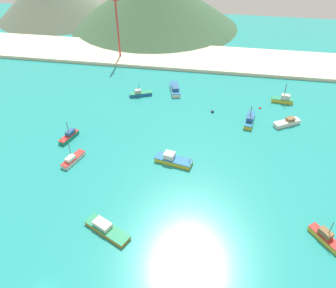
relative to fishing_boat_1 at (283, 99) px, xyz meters
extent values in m
cube|color=teal|center=(-48.05, -44.34, -1.30)|extent=(260.00, 280.00, 0.50)
cube|color=gold|center=(-0.20, 0.02, -0.46)|extent=(6.96, 2.72, 1.17)
cube|color=#238C5B|center=(-0.20, 0.02, 0.22)|extent=(7.10, 2.77, 0.20)
cube|color=beige|center=(0.64, -0.06, 1.06)|extent=(2.83, 1.80, 1.47)
cylinder|color=#4C3823|center=(0.11, -0.01, 3.78)|extent=(0.18, 0.18, 3.99)
cube|color=#198466|center=(-61.74, -30.90, -0.56)|extent=(3.71, 6.93, 0.99)
cube|color=red|center=(-61.74, -30.90, 0.04)|extent=(3.79, 7.07, 0.20)
cube|color=#28568C|center=(-61.51, -30.10, 0.71)|extent=(2.19, 3.16, 1.15)
cylinder|color=#4C3823|center=(-62.59, -33.78, 0.63)|extent=(0.28, 0.60, 1.34)
cylinder|color=#4C3823|center=(-61.67, -30.65, 2.92)|extent=(0.16, 0.16, 3.26)
cube|color=silver|center=(-0.20, -13.49, -0.49)|extent=(8.20, 6.20, 1.13)
cube|color=white|center=(-0.20, -13.49, 0.17)|extent=(8.37, 6.33, 0.20)
cube|color=brown|center=(0.68, -12.96, 0.73)|extent=(2.92, 2.69, 0.92)
cube|color=#1E5BA8|center=(-47.40, -3.37, -0.58)|extent=(7.67, 4.75, 0.94)
cube|color=#238C5B|center=(-47.40, -3.37, -0.01)|extent=(7.82, 4.84, 0.20)
cube|color=#B2ADA3|center=(-48.26, -3.73, 0.65)|extent=(2.40, 2.16, 1.11)
cylinder|color=#4C3823|center=(-47.89, -3.57, 2.36)|extent=(0.16, 0.16, 2.31)
cube|color=gold|center=(3.08, -55.21, -0.56)|extent=(6.93, 7.95, 0.98)
cube|color=red|center=(3.08, -55.21, 0.03)|extent=(7.07, 8.11, 0.20)
cube|color=brown|center=(2.41, -54.38, 0.79)|extent=(2.85, 3.02, 1.32)
cylinder|color=#4C3823|center=(2.74, -54.79, 3.07)|extent=(0.14, 0.14, 3.25)
cube|color=gold|center=(-30.99, -36.11, -0.50)|extent=(9.95, 4.99, 1.10)
cube|color=#1E669E|center=(-30.99, -36.11, 0.15)|extent=(10.15, 5.09, 0.20)
cube|color=silver|center=(-32.15, -35.87, 0.97)|extent=(3.02, 2.82, 1.43)
cylinder|color=#4C3823|center=(-26.80, -36.98, 0.83)|extent=(0.65, 0.25, 1.49)
cube|color=orange|center=(-41.15, -59.83, -0.69)|extent=(10.48, 7.08, 0.72)
cube|color=#238C5B|center=(-41.15, -59.83, -0.23)|extent=(10.69, 7.23, 0.20)
cube|color=silver|center=(-42.30, -59.27, 0.37)|extent=(4.35, 3.60, 0.98)
cube|color=silver|center=(-36.36, 1.65, -0.40)|extent=(5.24, 10.12, 1.29)
cube|color=#1E669E|center=(-36.36, 1.65, 0.34)|extent=(5.34, 10.32, 0.20)
cube|color=#28568C|center=(-36.06, 0.47, 1.00)|extent=(3.11, 4.44, 1.11)
cube|color=silver|center=(-56.77, -39.90, -0.60)|extent=(4.22, 7.55, 0.91)
cube|color=red|center=(-56.77, -39.90, -0.04)|extent=(4.30, 7.70, 0.20)
cube|color=silver|center=(-57.05, -40.77, 0.52)|extent=(2.26, 2.91, 0.93)
cylinder|color=#4C3823|center=(-56.89, -40.28, 3.12)|extent=(0.13, 0.13, 4.28)
cube|color=gold|center=(-11.16, -13.85, -0.46)|extent=(3.67, 9.09, 1.17)
cube|color=#1E669E|center=(-11.16, -13.85, 0.22)|extent=(3.74, 9.27, 0.20)
cube|color=#28568C|center=(-11.33, -14.95, 0.98)|extent=(2.14, 2.89, 1.31)
cylinder|color=#4C3823|center=(-11.25, -14.42, 3.29)|extent=(0.18, 0.18, 3.31)
sphere|color=#232328|center=(-22.51, -10.21, -0.87)|extent=(1.03, 1.03, 1.03)
sphere|color=red|center=(-7.48, -5.23, -0.91)|extent=(0.78, 0.78, 0.78)
cube|color=beige|center=(-48.05, 30.47, -0.45)|extent=(247.00, 25.51, 1.20)
cylinder|color=#B7332D|center=(-62.94, 25.49, 12.99)|extent=(0.73, 0.73, 28.08)
cylinder|color=#B7332D|center=(-62.94, 25.49, 21.97)|extent=(2.81, 0.37, 0.37)
cylinder|color=#B7332D|center=(-62.94, 25.49, 16.36)|extent=(0.37, 2.25, 0.37)
camera|label=1|loc=(-21.82, -99.54, 54.75)|focal=35.04mm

